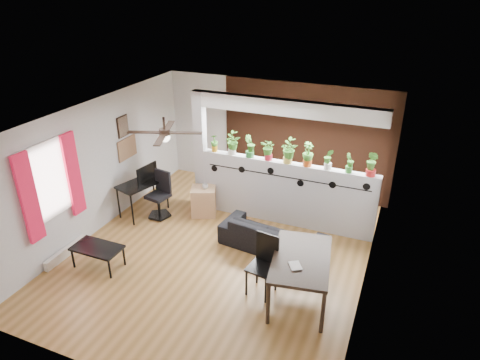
% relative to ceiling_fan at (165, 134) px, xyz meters
% --- Properties ---
extents(room_shell, '(6.30, 7.10, 2.90)m').
position_rel_ceiling_fan_xyz_m(room_shell, '(0.80, 0.30, -1.01)').
color(room_shell, brown).
rests_on(room_shell, ground).
extents(partition_wall, '(3.60, 0.18, 1.35)m').
position_rel_ceiling_fan_xyz_m(partition_wall, '(1.60, 1.80, -1.64)').
color(partition_wall, '#BCBCC1').
rests_on(partition_wall, ground).
extents(ceiling_header, '(3.60, 0.18, 0.30)m').
position_rel_ceiling_fan_xyz_m(ceiling_header, '(1.60, 1.80, 0.14)').
color(ceiling_header, white).
rests_on(ceiling_header, room_shell).
extents(pier_column, '(0.22, 0.20, 2.60)m').
position_rel_ceiling_fan_xyz_m(pier_column, '(-0.31, 1.80, -1.01)').
color(pier_column, '#BCBCC1').
rests_on(pier_column, ground).
extents(brick_panel, '(3.90, 0.05, 2.60)m').
position_rel_ceiling_fan_xyz_m(brick_panel, '(1.60, 3.27, -1.01)').
color(brick_panel, '#A3512F').
rests_on(brick_panel, ground).
extents(vine_decal, '(3.31, 0.01, 0.30)m').
position_rel_ceiling_fan_xyz_m(vine_decal, '(1.60, 1.70, -1.23)').
color(vine_decal, black).
rests_on(vine_decal, partition_wall).
extents(window_assembly, '(0.09, 1.30, 1.55)m').
position_rel_ceiling_fan_xyz_m(window_assembly, '(-1.76, -0.90, -0.81)').
color(window_assembly, white).
rests_on(window_assembly, room_shell).
extents(baseboard_heater, '(0.08, 1.00, 0.18)m').
position_rel_ceiling_fan_xyz_m(baseboard_heater, '(-1.74, -0.90, -2.22)').
color(baseboard_heater, silver).
rests_on(baseboard_heater, ground).
extents(corkboard, '(0.03, 0.60, 0.45)m').
position_rel_ceiling_fan_xyz_m(corkboard, '(-1.78, 1.25, -0.96)').
color(corkboard, brown).
rests_on(corkboard, room_shell).
extents(framed_art, '(0.03, 0.34, 0.44)m').
position_rel_ceiling_fan_xyz_m(framed_art, '(-1.78, 1.20, -0.46)').
color(framed_art, '#8C7259').
rests_on(framed_art, room_shell).
extents(ceiling_fan, '(1.19, 1.19, 0.43)m').
position_rel_ceiling_fan_xyz_m(ceiling_fan, '(0.00, 0.00, 0.00)').
color(ceiling_fan, black).
rests_on(ceiling_fan, room_shell).
extents(potted_plant_0, '(0.22, 0.21, 0.37)m').
position_rel_ceiling_fan_xyz_m(potted_plant_0, '(0.02, 1.80, -0.77)').
color(potted_plant_0, orange).
rests_on(potted_plant_0, partition_wall).
extents(potted_plant_1, '(0.30, 0.28, 0.46)m').
position_rel_ceiling_fan_xyz_m(potted_plant_1, '(0.42, 1.80, -0.72)').
color(potted_plant_1, white).
rests_on(potted_plant_1, partition_wall).
extents(potted_plant_2, '(0.30, 0.29, 0.46)m').
position_rel_ceiling_fan_xyz_m(potted_plant_2, '(0.81, 1.80, -0.72)').
color(potted_plant_2, '#30843A').
rests_on(potted_plant_2, partition_wall).
extents(potted_plant_3, '(0.25, 0.22, 0.43)m').
position_rel_ceiling_fan_xyz_m(potted_plant_3, '(1.21, 1.80, -0.74)').
color(potted_plant_3, red).
rests_on(potted_plant_3, partition_wall).
extents(potted_plant_4, '(0.32, 0.32, 0.48)m').
position_rel_ceiling_fan_xyz_m(potted_plant_4, '(1.60, 1.80, -0.71)').
color(potted_plant_4, '#E4C450').
rests_on(potted_plant_4, partition_wall).
extents(potted_plant_5, '(0.30, 0.32, 0.47)m').
position_rel_ceiling_fan_xyz_m(potted_plant_5, '(2.00, 1.80, -0.72)').
color(potted_plant_5, '#D85519').
rests_on(potted_plant_5, partition_wall).
extents(potted_plant_6, '(0.23, 0.20, 0.40)m').
position_rel_ceiling_fan_xyz_m(potted_plant_6, '(2.39, 1.80, -0.75)').
color(potted_plant_6, white).
rests_on(potted_plant_6, partition_wall).
extents(potted_plant_7, '(0.24, 0.23, 0.38)m').
position_rel_ceiling_fan_xyz_m(potted_plant_7, '(2.79, 1.80, -0.76)').
color(potted_plant_7, '#3A8F34').
rests_on(potted_plant_7, partition_wall).
extents(potted_plant_8, '(0.33, 0.32, 0.48)m').
position_rel_ceiling_fan_xyz_m(potted_plant_8, '(3.18, 1.80, -0.71)').
color(potted_plant_8, red).
rests_on(potted_plant_8, partition_wall).
extents(sofa, '(1.93, 0.95, 0.54)m').
position_rel_ceiling_fan_xyz_m(sofa, '(1.66, 0.80, -2.04)').
color(sofa, black).
rests_on(sofa, ground).
extents(cube_shelf, '(0.64, 0.61, 0.62)m').
position_rel_ceiling_fan_xyz_m(cube_shelf, '(-0.10, 1.46, -2.00)').
color(cube_shelf, tan).
rests_on(cube_shelf, ground).
extents(cup, '(0.14, 0.14, 0.10)m').
position_rel_ceiling_fan_xyz_m(cup, '(-0.05, 1.46, -1.65)').
color(cup, gray).
rests_on(cup, cube_shelf).
extents(computer_desk, '(0.81, 1.13, 0.74)m').
position_rel_ceiling_fan_xyz_m(computer_desk, '(-1.32, 1.01, -1.65)').
color(computer_desk, black).
rests_on(computer_desk, ground).
extents(monitor, '(0.33, 0.10, 0.19)m').
position_rel_ceiling_fan_xyz_m(monitor, '(-1.32, 1.16, -1.48)').
color(monitor, black).
rests_on(monitor, computer_desk).
extents(office_chair, '(0.52, 0.52, 0.99)m').
position_rel_ceiling_fan_xyz_m(office_chair, '(-0.92, 1.05, -1.88)').
color(office_chair, black).
rests_on(office_chair, ground).
extents(dining_table, '(1.08, 1.54, 0.78)m').
position_rel_ceiling_fan_xyz_m(dining_table, '(2.50, -0.35, -1.62)').
color(dining_table, black).
rests_on(dining_table, ground).
extents(book, '(0.26, 0.28, 0.02)m').
position_rel_ceiling_fan_xyz_m(book, '(2.40, -0.65, -1.53)').
color(book, gray).
rests_on(book, dining_table).
extents(folding_chair, '(0.47, 0.47, 1.02)m').
position_rel_ceiling_fan_xyz_m(folding_chair, '(1.91, -0.37, -1.71)').
color(folding_chair, black).
rests_on(folding_chair, ground).
extents(coffee_table, '(0.87, 0.48, 0.40)m').
position_rel_ceiling_fan_xyz_m(coffee_table, '(-0.99, -0.90, -1.95)').
color(coffee_table, black).
rests_on(coffee_table, ground).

